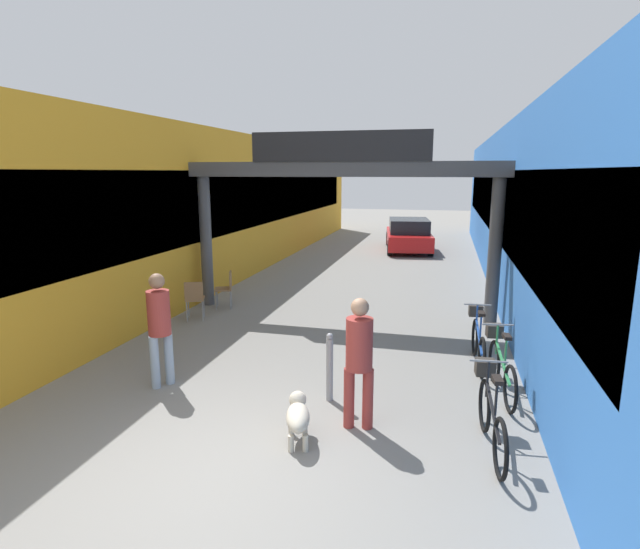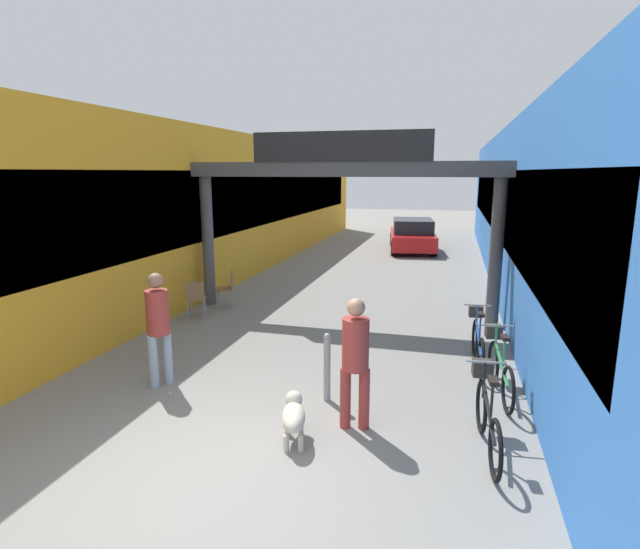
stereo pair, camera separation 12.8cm
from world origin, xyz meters
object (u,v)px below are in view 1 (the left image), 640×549
Objects in this scene: bollard_post_metal at (330,366)px; cafe_chair_wood_nearer at (194,297)px; bicycle_green_second at (501,365)px; cafe_chair_wood_farther at (227,286)px; parked_car_red at (408,235)px; pedestrian_companion at (159,322)px; pedestrian_with_dog at (359,355)px; bicycle_blue_third at (478,339)px; bicycle_black_nearest at (491,413)px; dog_on_leash at (298,415)px.

cafe_chair_wood_nearer is at bearing 140.42° from bollard_post_metal.
bicycle_green_second reaches higher than cafe_chair_wood_farther.
bollard_post_metal is 14.56m from parked_car_red.
cafe_chair_wood_farther is (-0.94, 4.42, -0.48)m from pedestrian_companion.
bollard_post_metal is at bearing 2.98° from pedestrian_companion.
pedestrian_with_dog is 3.19m from pedestrian_companion.
bollard_post_metal reaches higher than bicycle_blue_third.
pedestrian_companion is 4.54m from cafe_chair_wood_farther.
bicycle_green_second is at bearing 11.33° from pedestrian_companion.
cafe_chair_wood_nearer is (-5.95, 3.89, 0.10)m from bicycle_black_nearest.
bicycle_blue_third is at bearing 24.33° from pedestrian_companion.
pedestrian_with_dog is at bearing -9.74° from pedestrian_companion.
parked_car_red reaches higher than dog_on_leash.
bollard_post_metal is (-2.15, -2.01, 0.08)m from bicycle_blue_third.
bicycle_black_nearest and bicycle_green_second have the same top height.
pedestrian_with_dog reaches higher than cafe_chair_wood_farther.
bicycle_blue_third reaches higher than cafe_chair_wood_farther.
pedestrian_with_dog is 3.18m from bicycle_blue_third.
cafe_chair_wood_nearer is (-3.80, 3.14, 0.02)m from bollard_post_metal.
parked_car_red is at bearing 70.83° from cafe_chair_wood_farther.
bicycle_green_second reaches higher than dog_on_leash.
bicycle_black_nearest is 1.00× the size of bicycle_green_second.
dog_on_leash is at bearing -141.07° from bicycle_green_second.
cafe_chair_wood_nearer is (-5.95, 1.13, 0.10)m from bicycle_blue_third.
pedestrian_with_dog is 0.97× the size of pedestrian_companion.
bicycle_black_nearest is 1.90× the size of cafe_chair_wood_nearer.
pedestrian_companion is at bearing 172.70° from bicycle_black_nearest.
bicycle_black_nearest reaches higher than cafe_chair_wood_farther.
bicycle_green_second is at bearing 39.59° from pedestrian_with_dog.
bicycle_blue_third is 1.66× the size of bollard_post_metal.
pedestrian_companion is 2.66m from bollard_post_metal.
bicycle_green_second is at bearing 38.93° from dog_on_leash.
bicycle_black_nearest is (4.75, -0.61, -0.58)m from pedestrian_companion.
cafe_chair_wood_farther is at bearing 158.33° from bicycle_blue_third.
bollard_post_metal is (-2.14, 0.75, 0.08)m from bicycle_black_nearest.
dog_on_leash is 1.19m from bollard_post_metal.
dog_on_leash is at bearing -125.44° from bicycle_blue_third.
pedestrian_companion is 2.31× the size of dog_on_leash.
bicycle_blue_third is (-0.26, 1.15, 0.00)m from bicycle_green_second.
bicycle_blue_third is 0.40× the size of parked_car_red.
bicycle_black_nearest is at bearing -99.26° from bicycle_green_second.
bicycle_green_second is at bearing -20.13° from cafe_chair_wood_nearer.
pedestrian_with_dog is at bearing -120.88° from bicycle_blue_third.
bicycle_green_second is at bearing -77.24° from bicycle_blue_third.
bicycle_black_nearest reaches higher than cafe_chair_wood_nearer.
pedestrian_companion is at bearing 157.35° from dog_on_leash.
dog_on_leash is 0.75× the size of bollard_post_metal.
pedestrian_companion is 3.52m from cafe_chair_wood_nearer.
cafe_chair_wood_nearer is 12.04m from parked_car_red.
bicycle_blue_third is at bearing -21.67° from cafe_chair_wood_farther.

